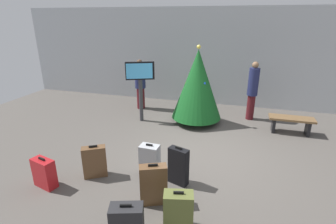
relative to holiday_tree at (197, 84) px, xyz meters
The scene contains 14 objects.
ground_plane 2.38m from the holiday_tree, 77.48° to the right, with size 16.00×16.00×0.00m, color #514C47.
back_wall 2.26m from the holiday_tree, 78.47° to the left, with size 16.00×0.20×3.53m, color #B7BCC1.
holiday_tree is the anchor object (origin of this frame).
flight_info_kiosk 1.76m from the holiday_tree, 168.77° to the right, with size 0.84×0.42×1.90m.
waiting_bench 2.90m from the holiday_tree, ahead, with size 1.22×0.44×0.48m.
traveller_0 1.84m from the holiday_tree, 25.24° to the left, with size 0.34×0.34×1.88m.
traveller_1 2.35m from the holiday_tree, 159.93° to the left, with size 0.43×0.43×1.78m.
suitcase_0 4.88m from the holiday_tree, 92.42° to the right, with size 0.56×0.41×0.56m.
suitcase_1 4.06m from the holiday_tree, 90.78° to the right, with size 0.52×0.37×0.80m.
suitcase_2 3.21m from the holiday_tree, 98.63° to the right, with size 0.42×0.28×0.66m.
suitcase_3 3.93m from the holiday_tree, 113.06° to the right, with size 0.51×0.41×0.71m.
suitcase_4 4.78m from the holiday_tree, 118.86° to the right, with size 0.51×0.33×0.63m.
suitcase_5 3.40m from the holiday_tree, 85.98° to the right, with size 0.43×0.29×0.81m.
suitcase_6 4.55m from the holiday_tree, 83.39° to the right, with size 0.50×0.35×0.69m.
Camera 1 is at (0.80, -5.56, 3.14)m, focal length 27.43 mm.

